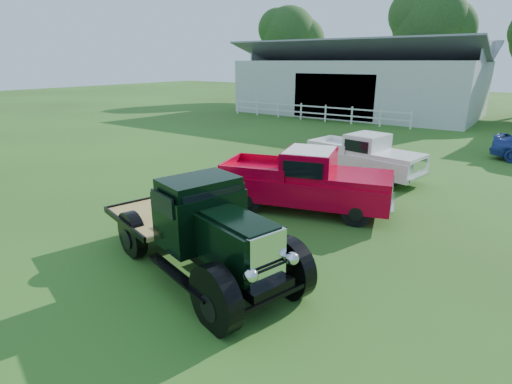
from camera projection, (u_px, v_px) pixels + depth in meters
The scene contains 8 objects.
ground at pixel (220, 245), 9.52m from camera, with size 120.00×120.00×0.00m, color #2F481A.
shed_left at pixel (359, 79), 32.63m from camera, with size 18.80×10.20×5.60m, color silver, non-canonical shape.
fence_rail at pixel (313, 112), 29.22m from camera, with size 14.20×0.16×1.20m, color white, non-canonical shape.
tree_a at pixel (289, 51), 43.33m from camera, with size 6.30×6.30×10.50m, color black, non-canonical shape.
tree_b at pixel (427, 43), 36.26m from camera, with size 6.90×6.90×11.50m, color black, non-canonical shape.
vintage_flatbed at pixel (198, 225), 8.09m from camera, with size 5.12×2.03×2.03m, color black, non-canonical shape.
red_pickup at pixel (305, 180), 11.55m from camera, with size 5.00×1.92×1.82m, color #BE0120, non-canonical shape.
white_pickup at pixel (364, 156), 14.84m from camera, with size 4.40×1.71×1.62m, color white, non-canonical shape.
Camera 1 is at (5.70, -6.55, 4.18)m, focal length 28.00 mm.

